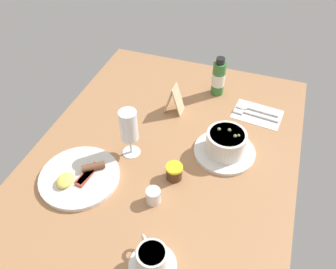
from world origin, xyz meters
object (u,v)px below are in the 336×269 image
(porridge_bowl, at_px, (226,144))
(breakfast_plate, at_px, (79,177))
(creamer_jug, at_px, (154,196))
(jam_jar, at_px, (174,172))
(sauce_bottle_green, at_px, (218,78))
(cutlery_setting, at_px, (256,113))
(coffee_cup, at_px, (152,259))
(menu_card, at_px, (174,99))
(wine_glass, at_px, (129,128))

(porridge_bowl, relative_size, breakfast_plate, 0.82)
(porridge_bowl, distance_m, creamer_jug, 0.29)
(jam_jar, relative_size, sauce_bottle_green, 0.33)
(cutlery_setting, xyz_separation_m, creamer_jug, (-0.48, 0.22, 0.02))
(porridge_bowl, xyz_separation_m, coffee_cup, (-0.43, 0.09, -0.01))
(porridge_bowl, xyz_separation_m, menu_card, (0.15, 0.22, 0.01))
(wine_glass, height_order, breakfast_plate, wine_glass)
(coffee_cup, bearing_deg, creamer_jug, 19.64)
(sauce_bottle_green, bearing_deg, porridge_bowl, -162.49)
(menu_card, bearing_deg, porridge_bowl, -124.01)
(coffee_cup, bearing_deg, porridge_bowl, -11.39)
(jam_jar, bearing_deg, creamer_jug, 164.65)
(sauce_bottle_green, bearing_deg, jam_jar, 176.79)
(cutlery_setting, distance_m, breakfast_plate, 0.66)
(porridge_bowl, distance_m, menu_card, 0.27)
(sauce_bottle_green, bearing_deg, wine_glass, 154.82)
(creamer_jug, xyz_separation_m, menu_card, (0.40, 0.07, 0.03))
(coffee_cup, distance_m, menu_card, 0.60)
(cutlery_setting, height_order, breakfast_plate, breakfast_plate)
(porridge_bowl, xyz_separation_m, cutlery_setting, (0.23, -0.07, -0.04))
(sauce_bottle_green, height_order, menu_card, sauce_bottle_green)
(wine_glass, height_order, jam_jar, wine_glass)
(sauce_bottle_green, distance_m, breakfast_plate, 0.63)
(jam_jar, bearing_deg, menu_card, 18.34)
(menu_card, bearing_deg, wine_glass, 165.17)
(cutlery_setting, distance_m, menu_card, 0.31)
(coffee_cup, relative_size, creamer_jug, 2.29)
(creamer_jug, relative_size, breakfast_plate, 0.22)
(wine_glass, xyz_separation_m, sauce_bottle_green, (0.40, -0.19, -0.04))
(cutlery_setting, relative_size, wine_glass, 1.08)
(wine_glass, bearing_deg, cutlery_setting, -47.61)
(porridge_bowl, distance_m, jam_jar, 0.19)
(coffee_cup, height_order, breakfast_plate, coffee_cup)
(sauce_bottle_green, bearing_deg, cutlery_setting, -115.45)
(menu_card, bearing_deg, cutlery_setting, -74.75)
(cutlery_setting, bearing_deg, creamer_jug, 155.42)
(jam_jar, bearing_deg, coffee_cup, -172.63)
(wine_glass, height_order, menu_card, wine_glass)
(jam_jar, bearing_deg, porridge_bowl, -39.44)
(creamer_jug, bearing_deg, menu_card, 10.12)
(cutlery_setting, relative_size, creamer_jug, 3.51)
(porridge_bowl, distance_m, cutlery_setting, 0.24)
(porridge_bowl, xyz_separation_m, creamer_jug, (-0.25, 0.15, -0.02))
(sauce_bottle_green, bearing_deg, coffee_cup, -179.18)
(coffee_cup, xyz_separation_m, breakfast_plate, (0.18, 0.31, -0.02))
(coffee_cup, relative_size, wine_glass, 0.70)
(coffee_cup, bearing_deg, wine_glass, 30.95)
(coffee_cup, height_order, wine_glass, wine_glass)
(coffee_cup, xyz_separation_m, jam_jar, (0.28, 0.04, -0.01))
(cutlery_setting, bearing_deg, menu_card, 105.25)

